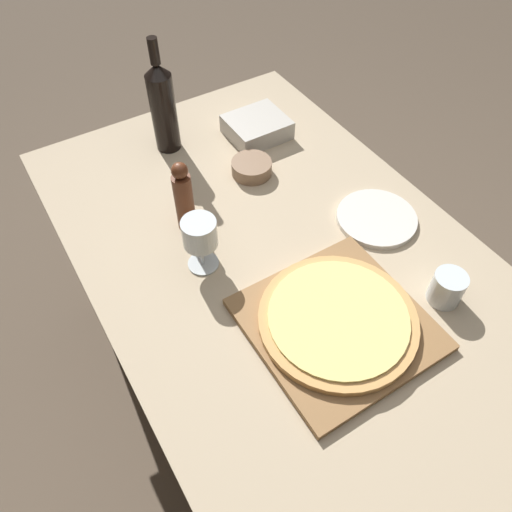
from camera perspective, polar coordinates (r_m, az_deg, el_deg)
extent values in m
plane|color=brown|center=(1.92, 1.86, -14.66)|extent=(12.00, 12.00, 0.00)
cube|color=tan|center=(1.27, 2.71, 0.09)|extent=(0.92, 1.47, 0.03)
cylinder|color=brown|center=(1.91, -19.39, 0.95)|extent=(0.06, 0.06, 0.74)
cylinder|color=brown|center=(2.10, 1.35, 9.70)|extent=(0.06, 0.06, 0.74)
cube|color=olive|center=(1.14, 9.21, -7.68)|extent=(0.37, 0.37, 0.02)
cylinder|color=tan|center=(1.12, 9.33, -7.19)|extent=(0.35, 0.35, 0.02)
cylinder|color=#EAD67A|center=(1.11, 9.40, -6.85)|extent=(0.31, 0.31, 0.01)
cylinder|color=black|center=(1.52, -10.48, 15.77)|extent=(0.07, 0.07, 0.24)
cone|color=black|center=(1.45, -11.28, 20.17)|extent=(0.07, 0.07, 0.03)
cylinder|color=black|center=(1.43, -11.62, 21.98)|extent=(0.03, 0.03, 0.07)
cylinder|color=#5B2D19|center=(1.27, -8.18, 6.06)|extent=(0.05, 0.05, 0.17)
sphere|color=#5B2D19|center=(1.20, -8.73, 9.62)|extent=(0.04, 0.04, 0.04)
cylinder|color=silver|center=(1.24, -6.03, -0.84)|extent=(0.08, 0.08, 0.00)
cylinder|color=silver|center=(1.21, -6.18, 0.32)|extent=(0.01, 0.01, 0.07)
cylinder|color=silver|center=(1.16, -6.47, 2.62)|extent=(0.08, 0.08, 0.07)
cylinder|color=#84664C|center=(1.46, -0.50, 10.08)|extent=(0.12, 0.12, 0.04)
cylinder|color=silver|center=(1.22, 20.99, -3.42)|extent=(0.08, 0.08, 0.08)
cylinder|color=silver|center=(1.37, 13.62, 4.24)|extent=(0.21, 0.21, 0.01)
cube|color=#BCB7AD|center=(1.60, 0.10, 14.52)|extent=(0.18, 0.16, 0.06)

